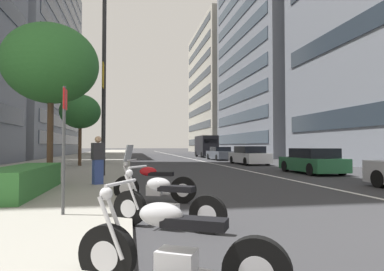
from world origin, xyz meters
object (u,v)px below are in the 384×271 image
at_px(motorcycle_by_sign_pole, 153,185).
at_px(car_following_behind, 220,154).
at_px(car_mid_block_traffic, 249,156).
at_px(motorcycle_under_tarp, 175,252).
at_px(car_lead_in_lane, 312,161).
at_px(parking_sign_by_curb, 64,137).
at_px(pedestrian_on_plaza, 98,160).
at_px(delivery_van_ahead, 206,146).
at_px(motorcycle_second_in_row, 166,205).
at_px(street_lamp_with_banners, 110,54).
at_px(street_tree_near_plaza_corner, 51,64).
at_px(street_tree_mid_sidewalk, 80,112).

distance_m(motorcycle_by_sign_pole, car_following_behind, 25.91).
xyz_separation_m(car_mid_block_traffic, car_following_behind, (8.26, 0.07, -0.04)).
relative_size(motorcycle_under_tarp, car_lead_in_lane, 0.48).
height_order(parking_sign_by_curb, pedestrian_on_plaza, parking_sign_by_curb).
bearing_deg(delivery_van_ahead, motorcycle_by_sign_pole, 165.30).
xyz_separation_m(motorcycle_second_in_row, car_mid_block_traffic, (19.00, -8.71, 0.26)).
distance_m(motorcycle_by_sign_pole, street_lamp_with_banners, 8.42).
xyz_separation_m(delivery_van_ahead, street_lamp_with_banners, (-26.73, 10.77, 4.13)).
bearing_deg(street_tree_near_plaza_corner, motorcycle_second_in_row, -153.82).
bearing_deg(parking_sign_by_curb, car_following_behind, -21.74).
bearing_deg(car_mid_block_traffic, street_tree_mid_sidewalk, 97.01).
xyz_separation_m(motorcycle_second_in_row, parking_sign_by_curb, (0.89, 1.88, 1.22)).
height_order(motorcycle_under_tarp, motorcycle_second_in_row, motorcycle_second_in_row).
relative_size(street_lamp_with_banners, pedestrian_on_plaza, 5.71).
bearing_deg(car_following_behind, street_tree_near_plaza_corner, 146.42).
bearing_deg(street_tree_near_plaza_corner, car_following_behind, -31.30).
height_order(motorcycle_under_tarp, pedestrian_on_plaza, pedestrian_on_plaza).
bearing_deg(car_lead_in_lane, parking_sign_by_curb, 131.39).
bearing_deg(parking_sign_by_curb, motorcycle_by_sign_pole, -43.42).
xyz_separation_m(street_tree_near_plaza_corner, street_tree_mid_sidewalk, (9.86, 0.34, -0.78)).
bearing_deg(delivery_van_ahead, car_following_behind, 177.04).
distance_m(motorcycle_second_in_row, car_following_behind, 28.60).
bearing_deg(delivery_van_ahead, street_tree_near_plaza_corner, 156.99).
relative_size(motorcycle_second_in_row, street_tree_near_plaza_corner, 0.32).
bearing_deg(motorcycle_by_sign_pole, street_tree_near_plaza_corner, -29.94).
bearing_deg(motorcycle_second_in_row, parking_sign_by_curb, 7.23).
bearing_deg(car_following_behind, delivery_van_ahead, -6.12).
xyz_separation_m(street_lamp_with_banners, street_tree_mid_sidewalk, (7.74, 2.35, -1.85)).
xyz_separation_m(parking_sign_by_curb, pedestrian_on_plaza, (5.04, -0.18, -0.66)).
relative_size(motorcycle_by_sign_pole, pedestrian_on_plaza, 1.28).
bearing_deg(car_mid_block_traffic, parking_sign_by_curb, 148.05).
relative_size(motorcycle_under_tarp, pedestrian_on_plaza, 1.21).
xyz_separation_m(car_lead_in_lane, car_following_behind, (17.05, 0.30, 0.00)).
height_order(motorcycle_second_in_row, delivery_van_ahead, delivery_van_ahead).
relative_size(motorcycle_second_in_row, car_mid_block_traffic, 0.41).
bearing_deg(street_lamp_with_banners, motorcycle_second_in_row, -170.64).
xyz_separation_m(motorcycle_by_sign_pole, car_lead_in_lane, (7.37, -8.97, 0.19)).
bearing_deg(street_tree_near_plaza_corner, street_lamp_with_banners, -43.47).
relative_size(motorcycle_under_tarp, street_lamp_with_banners, 0.21).
relative_size(parking_sign_by_curb, street_lamp_with_banners, 0.26).
relative_size(car_mid_block_traffic, delivery_van_ahead, 0.85).
distance_m(motorcycle_under_tarp, motorcycle_by_sign_pole, 5.39).
relative_size(street_tree_mid_sidewalk, pedestrian_on_plaza, 2.88).
height_order(motorcycle_by_sign_pole, parking_sign_by_curb, parking_sign_by_curb).
height_order(parking_sign_by_curb, street_tree_mid_sidewalk, street_tree_mid_sidewalk).
distance_m(delivery_van_ahead, street_lamp_with_banners, 29.11).
relative_size(motorcycle_second_in_row, car_following_behind, 0.40).
bearing_deg(motorcycle_by_sign_pole, motorcycle_second_in_row, 111.92).
height_order(car_lead_in_lane, pedestrian_on_plaza, pedestrian_on_plaza).
distance_m(street_tree_near_plaza_corner, pedestrian_on_plaza, 4.20).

